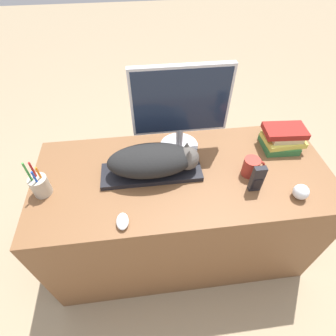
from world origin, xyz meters
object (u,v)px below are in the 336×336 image
object	(u,v)px
monitor	(181,106)
phone	(257,179)
computer_mouse	(123,221)
book_stack	(282,138)
keyboard	(152,172)
cat	(156,160)
coffee_mug	(251,167)
pen_cup	(40,185)
baseball	(301,192)

from	to	relation	value
monitor	phone	size ratio (longest dim) A/B	3.30
computer_mouse	book_stack	world-z (taller)	book_stack
keyboard	phone	world-z (taller)	phone
cat	coffee_mug	xyz separation A→B (m)	(0.45, -0.05, -0.05)
phone	monitor	bearing A→B (deg)	132.65
pen_cup	baseball	xyz separation A→B (m)	(1.13, -0.16, -0.02)
coffee_mug	computer_mouse	bearing A→B (deg)	-161.44
baseball	book_stack	world-z (taller)	book_stack
computer_mouse	coffee_mug	world-z (taller)	coffee_mug
pen_cup	book_stack	world-z (taller)	pen_cup
keyboard	baseball	bearing A→B (deg)	-18.69
pen_cup	phone	world-z (taller)	pen_cup
baseball	cat	bearing A→B (deg)	160.70
cat	phone	bearing A→B (deg)	-18.93
phone	book_stack	xyz separation A→B (m)	(0.23, 0.26, -0.01)
coffee_mug	pen_cup	size ratio (longest dim) A/B	0.55
monitor	computer_mouse	bearing A→B (deg)	-124.79
monitor	book_stack	world-z (taller)	monitor
cat	pen_cup	xyz separation A→B (m)	(-0.52, -0.05, -0.04)
keyboard	computer_mouse	world-z (taller)	computer_mouse
phone	cat	bearing A→B (deg)	161.07
computer_mouse	baseball	distance (m)	0.78
keyboard	pen_cup	xyz separation A→B (m)	(-0.49, -0.05, 0.04)
keyboard	pen_cup	size ratio (longest dim) A/B	2.43
keyboard	baseball	distance (m)	0.67
keyboard	pen_cup	distance (m)	0.50
keyboard	coffee_mug	distance (m)	0.47
cat	coffee_mug	size ratio (longest dim) A/B	3.95
coffee_mug	book_stack	world-z (taller)	book_stack
baseball	phone	distance (m)	0.20
baseball	phone	bearing A→B (deg)	159.83
computer_mouse	phone	xyz separation A→B (m)	(0.59, 0.11, 0.05)
monitor	cat	bearing A→B (deg)	-128.76
cat	monitor	distance (m)	0.27
monitor	pen_cup	bearing A→B (deg)	-161.06
coffee_mug	book_stack	distance (m)	0.28
pen_cup	book_stack	bearing A→B (deg)	8.00
pen_cup	computer_mouse	bearing A→B (deg)	-30.17
computer_mouse	cat	bearing A→B (deg)	58.09
computer_mouse	monitor	bearing A→B (deg)	55.21
cat	book_stack	distance (m)	0.68
coffee_mug	phone	size ratio (longest dim) A/B	0.77
monitor	pen_cup	size ratio (longest dim) A/B	2.34
monitor	phone	world-z (taller)	monitor
cat	phone	size ratio (longest dim) A/B	3.05
pen_cup	coffee_mug	bearing A→B (deg)	-0.14
pen_cup	book_stack	xyz separation A→B (m)	(1.18, 0.17, 0.01)
pen_cup	book_stack	distance (m)	1.20
monitor	baseball	world-z (taller)	monitor
baseball	book_stack	distance (m)	0.34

